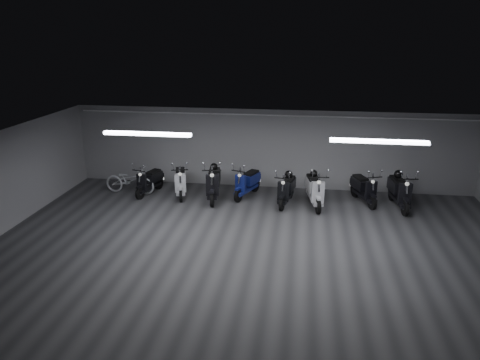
# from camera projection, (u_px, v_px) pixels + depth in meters

# --- Properties ---
(floor) EXTENTS (14.00, 10.00, 0.01)m
(floor) POSITION_uv_depth(u_px,v_px,m) (253.00, 251.00, 11.37)
(floor) COLOR #343537
(floor) RESTS_ON ground
(ceiling) EXTENTS (14.00, 10.00, 0.01)m
(ceiling) POSITION_uv_depth(u_px,v_px,m) (255.00, 144.00, 10.48)
(ceiling) COLOR gray
(ceiling) RESTS_ON ground
(back_wall) EXTENTS (14.00, 0.01, 2.80)m
(back_wall) POSITION_uv_depth(u_px,v_px,m) (270.00, 149.00, 15.62)
(back_wall) COLOR gray
(back_wall) RESTS_ON ground
(front_wall) EXTENTS (14.00, 0.01, 2.80)m
(front_wall) POSITION_uv_depth(u_px,v_px,m) (214.00, 327.00, 6.23)
(front_wall) COLOR gray
(front_wall) RESTS_ON ground
(fluor_strip_left) EXTENTS (2.40, 0.18, 0.08)m
(fluor_strip_left) POSITION_uv_depth(u_px,v_px,m) (147.00, 134.00, 11.84)
(fluor_strip_left) COLOR white
(fluor_strip_left) RESTS_ON ceiling
(fluor_strip_right) EXTENTS (2.40, 0.18, 0.08)m
(fluor_strip_right) POSITION_uv_depth(u_px,v_px,m) (379.00, 141.00, 11.03)
(fluor_strip_right) COLOR white
(fluor_strip_right) RESTS_ON ceiling
(conduit) EXTENTS (13.60, 0.05, 0.05)m
(conduit) POSITION_uv_depth(u_px,v_px,m) (271.00, 115.00, 15.15)
(conduit) COLOR white
(conduit) RESTS_ON back_wall
(scooter_0) EXTENTS (0.98, 1.75, 1.24)m
(scooter_0) POSITION_uv_depth(u_px,v_px,m) (149.00, 177.00, 15.14)
(scooter_0) COLOR black
(scooter_0) RESTS_ON floor
(scooter_2) EXTENTS (1.07, 1.93, 1.36)m
(scooter_2) POSITION_uv_depth(u_px,v_px,m) (180.00, 177.00, 14.98)
(scooter_2) COLOR silver
(scooter_2) RESTS_ON floor
(scooter_3) EXTENTS (0.91, 2.08, 1.50)m
(scooter_3) POSITION_uv_depth(u_px,v_px,m) (214.00, 178.00, 14.62)
(scooter_3) COLOR black
(scooter_3) RESTS_ON floor
(scooter_4) EXTENTS (1.20, 1.85, 1.31)m
(scooter_4) POSITION_uv_depth(u_px,v_px,m) (247.00, 178.00, 14.90)
(scooter_4) COLOR navy
(scooter_4) RESTS_ON floor
(scooter_5) EXTENTS (0.91, 1.84, 1.31)m
(scooter_5) POSITION_uv_depth(u_px,v_px,m) (287.00, 185.00, 14.24)
(scooter_5) COLOR black
(scooter_5) RESTS_ON floor
(scooter_6) EXTENTS (0.98, 2.01, 1.44)m
(scooter_6) POSITION_uv_depth(u_px,v_px,m) (315.00, 185.00, 14.08)
(scooter_6) COLOR silver
(scooter_6) RESTS_ON floor
(scooter_7) EXTENTS (1.18, 1.85, 1.31)m
(scooter_7) POSITION_uv_depth(u_px,v_px,m) (364.00, 184.00, 14.34)
(scooter_7) COLOR black
(scooter_7) RESTS_ON floor
(scooter_8) EXTENTS (0.88, 2.01, 1.44)m
(scooter_8) POSITION_uv_depth(u_px,v_px,m) (400.00, 186.00, 13.92)
(scooter_8) COLOR black
(scooter_8) RESTS_ON floor
(bicycle) EXTENTS (1.80, 0.75, 1.14)m
(bicycle) POSITION_uv_depth(u_px,v_px,m) (130.00, 177.00, 15.26)
(bicycle) COLOR silver
(bicycle) RESTS_ON floor
(helmet_0) EXTENTS (0.25, 0.25, 0.25)m
(helmet_0) POSITION_uv_depth(u_px,v_px,m) (214.00, 167.00, 14.79)
(helmet_0) COLOR black
(helmet_0) RESTS_ON scooter_3
(helmet_1) EXTENTS (0.24, 0.24, 0.24)m
(helmet_1) POSITION_uv_depth(u_px,v_px,m) (314.00, 173.00, 14.24)
(helmet_1) COLOR black
(helmet_1) RESTS_ON scooter_6
(helmet_2) EXTENTS (0.26, 0.26, 0.26)m
(helmet_2) POSITION_uv_depth(u_px,v_px,m) (289.00, 174.00, 14.36)
(helmet_2) COLOR black
(helmet_2) RESTS_ON scooter_5
(helmet_3) EXTENTS (0.28, 0.28, 0.28)m
(helmet_3) POSITION_uv_depth(u_px,v_px,m) (398.00, 174.00, 14.08)
(helmet_3) COLOR black
(helmet_3) RESTS_ON scooter_8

